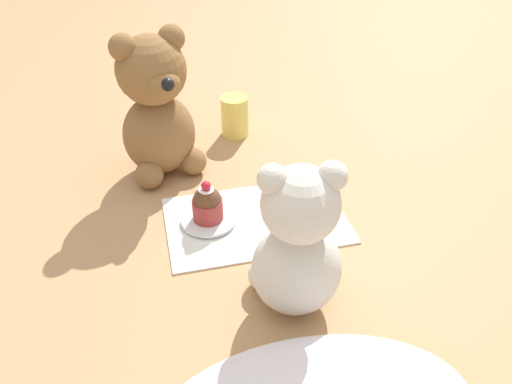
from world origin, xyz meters
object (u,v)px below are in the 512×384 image
Objects in this scene: cupcake_near_cream_bear at (310,204)px; juice_glass at (235,116)px; teddy_bear_tan at (157,109)px; cupcake_near_tan_bear at (207,204)px; teddy_bear_cream at (297,246)px; saucer_plate at (208,219)px.

cupcake_near_cream_bear is 0.30m from juice_glass.
teddy_bear_tan is 3.71× the size of cupcake_near_tan_bear.
juice_glass is at bearing -110.01° from cupcake_near_tan_bear.
teddy_bear_cream is 3.15× the size of cupcake_near_tan_bear.
teddy_bear_cream is at bearing 114.00° from saucer_plate.
juice_glass is (-0.10, -0.27, 0.00)m from cupcake_near_tan_bear.
teddy_bear_cream is at bearing -87.41° from teddy_bear_tan.
teddy_bear_tan is at bearing -72.52° from cupcake_near_tan_bear.
cupcake_near_cream_bear is at bearing -106.78° from teddy_bear_cream.
teddy_bear_tan is at bearing -43.30° from cupcake_near_cream_bear.
teddy_bear_cream is at bearing 114.00° from cupcake_near_tan_bear.
cupcake_near_cream_bear is at bearing 169.79° from cupcake_near_tan_bear.
teddy_bear_tan is 0.21m from saucer_plate.
teddy_bear_tan is 2.99× the size of saucer_plate.
cupcake_near_tan_bear is at bearing -10.21° from cupcake_near_cream_bear.
saucer_plate is 1.07× the size of juice_glass.
juice_glass is (-0.15, -0.10, -0.08)m from teddy_bear_tan.
teddy_bear_cream is 0.19m from cupcake_near_cream_bear.
cupcake_near_cream_bear is 0.16m from cupcake_near_tan_bear.
teddy_bear_tan is 3.75× the size of cupcake_near_cream_bear.
cupcake_near_cream_bear is at bearing 101.07° from juice_glass.
saucer_plate is at bearing -57.71° from teddy_bear_cream.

